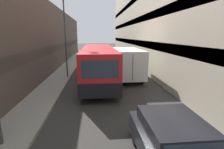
{
  "coord_description": "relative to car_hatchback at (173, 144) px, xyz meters",
  "views": [
    {
      "loc": [
        -1.04,
        0.48,
        3.89
      ],
      "look_at": [
        -0.09,
        10.63,
        1.6
      ],
      "focal_mm": 28.0,
      "sensor_mm": 36.0,
      "label": 1
    }
  ],
  "objects": [
    {
      "name": "sidewalk_left",
      "position": [
        -5.62,
        10.11,
        -0.68
      ],
      "size": [
        2.01,
        60.0,
        0.15
      ],
      "color": "gray",
      "rests_on": "ground_plane"
    },
    {
      "name": "box_truck",
      "position": [
        0.48,
        11.7,
        0.73
      ],
      "size": [
        2.39,
        7.39,
        2.71
      ],
      "color": "silver",
      "rests_on": "ground_plane"
    },
    {
      "name": "bus",
      "position": [
        -2.03,
        10.29,
        0.79
      ],
      "size": [
        2.51,
        10.87,
        2.9
      ],
      "color": "red",
      "rests_on": "ground_plane"
    },
    {
      "name": "building_left_shopfront",
      "position": [
        -7.73,
        10.11,
        2.51
      ],
      "size": [
        2.4,
        60.0,
        7.19
      ],
      "color": "#51473D",
      "rests_on": "ground_plane"
    },
    {
      "name": "car_hatchback",
      "position": [
        0.0,
        0.0,
        0.0
      ],
      "size": [
        1.91,
        4.04,
        1.51
      ],
      "color": "black",
      "rests_on": "ground_plane"
    },
    {
      "name": "street_lamp",
      "position": [
        -4.87,
        11.6,
        4.75
      ],
      "size": [
        0.36,
        0.8,
        7.9
      ],
      "color": "#38383D",
      "rests_on": "sidewalk_left"
    },
    {
      "name": "ground_plane",
      "position": [
        -1.2,
        10.11,
        -0.76
      ],
      "size": [
        150.0,
        150.0,
        0.0
      ],
      "primitive_type": "plane",
      "color": "#33302D"
    },
    {
      "name": "building_right_apartment",
      "position": [
        3.97,
        10.11,
        5.23
      ],
      "size": [
        2.4,
        60.0,
        12.03
      ],
      "color": "#B7AD93",
      "rests_on": "ground_plane"
    },
    {
      "name": "panel_van",
      "position": [
        -2.08,
        23.08,
        0.4
      ],
      "size": [
        1.81,
        4.2,
        2.08
      ],
      "color": "navy",
      "rests_on": "ground_plane"
    }
  ]
}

